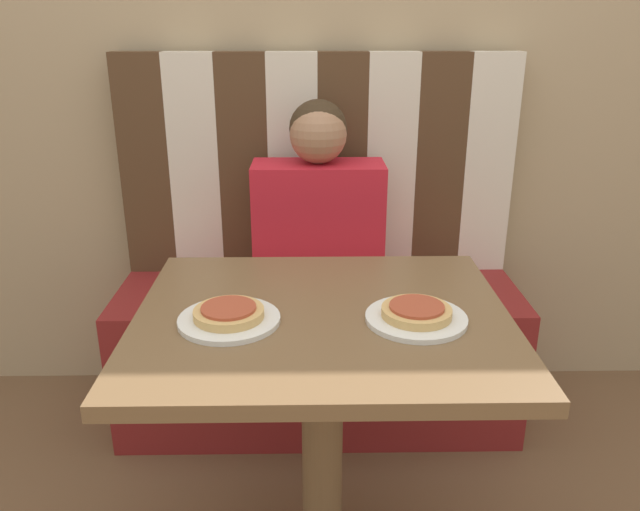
% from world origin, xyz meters
% --- Properties ---
extents(wall_back, '(7.00, 0.05, 2.60)m').
position_xyz_m(wall_back, '(0.00, 0.96, 1.30)').
color(wall_back, tan).
rests_on(wall_back, ground_plane).
extents(booth_seat, '(1.36, 0.47, 0.49)m').
position_xyz_m(booth_seat, '(0.00, 0.67, 0.25)').
color(booth_seat, maroon).
rests_on(booth_seat, ground_plane).
extents(booth_backrest, '(1.36, 0.07, 0.76)m').
position_xyz_m(booth_backrest, '(0.00, 0.87, 0.87)').
color(booth_backrest, '#4C331E').
rests_on(booth_backrest, booth_seat).
extents(dining_table, '(0.84, 0.72, 0.73)m').
position_xyz_m(dining_table, '(0.00, 0.00, 0.62)').
color(dining_table, brown).
rests_on(dining_table, ground_plane).
extents(person, '(0.42, 0.21, 0.63)m').
position_xyz_m(person, '(0.00, 0.67, 0.79)').
color(person, red).
rests_on(person, booth_seat).
extents(plate_left, '(0.22, 0.22, 0.01)m').
position_xyz_m(plate_left, '(-0.21, -0.04, 0.73)').
color(plate_left, white).
rests_on(plate_left, dining_table).
extents(plate_right, '(0.22, 0.22, 0.01)m').
position_xyz_m(plate_right, '(0.21, -0.04, 0.73)').
color(plate_right, white).
rests_on(plate_right, dining_table).
extents(pizza_left, '(0.15, 0.15, 0.03)m').
position_xyz_m(pizza_left, '(-0.21, -0.04, 0.75)').
color(pizza_left, tan).
rests_on(pizza_left, plate_left).
extents(pizza_right, '(0.15, 0.15, 0.03)m').
position_xyz_m(pizza_right, '(0.21, -0.04, 0.75)').
color(pizza_right, tan).
rests_on(pizza_right, plate_right).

